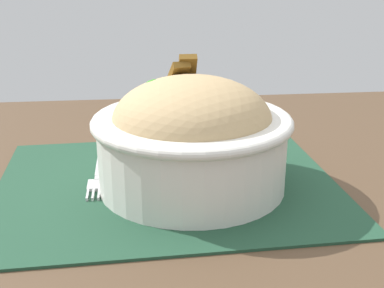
% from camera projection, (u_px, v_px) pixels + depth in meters
% --- Properties ---
extents(table, '(1.35, 0.76, 0.75)m').
position_uv_depth(table, '(168.00, 231.00, 0.63)').
color(table, '#4C3826').
rests_on(table, ground_plane).
extents(placemat, '(0.40, 0.32, 0.00)m').
position_uv_depth(placemat, '(170.00, 184.00, 0.59)').
color(placemat, '#1E422D').
rests_on(placemat, table).
extents(bowl, '(0.22, 0.22, 0.14)m').
position_uv_depth(bowl, '(192.00, 136.00, 0.56)').
color(bowl, silver).
rests_on(bowl, placemat).
extents(fork, '(0.02, 0.13, 0.00)m').
position_uv_depth(fork, '(98.00, 178.00, 0.59)').
color(fork, silver).
rests_on(fork, placemat).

